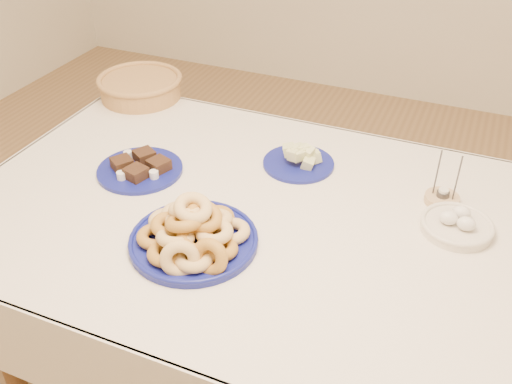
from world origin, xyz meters
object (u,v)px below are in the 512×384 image
donut_platter (193,233)px  egg_bowl (457,225)px  brownie_plate (140,168)px  candle_holder (442,198)px  dining_table (263,241)px  melon_plate (300,159)px  wicker_basket (140,86)px

donut_platter → egg_bowl: donut_platter is taller
brownie_plate → candle_holder: 0.90m
candle_holder → egg_bowl: candle_holder is taller
dining_table → melon_plate: size_ratio=6.84×
egg_bowl → dining_table: bearing=-166.3°
melon_plate → wicker_basket: 0.76m
dining_table → wicker_basket: (-0.71, 0.50, 0.15)m
melon_plate → candle_holder: 0.44m
dining_table → brownie_plate: size_ratio=5.40×
candle_holder → wicker_basket: bearing=167.4°
donut_platter → brownie_plate: bearing=142.3°
dining_table → melon_plate: 0.30m
brownie_plate → wicker_basket: wicker_basket is taller
dining_table → donut_platter: (-0.11, -0.20, 0.15)m
donut_platter → wicker_basket: donut_platter is taller
egg_bowl → brownie_plate: bearing=-175.1°
donut_platter → egg_bowl: size_ratio=2.15×
dining_table → egg_bowl: (0.50, 0.12, 0.13)m
donut_platter → brownie_plate: donut_platter is taller
brownie_plate → egg_bowl: egg_bowl is taller
melon_plate → dining_table: bearing=-93.1°
melon_plate → candle_holder: size_ratio=1.54×
candle_holder → donut_platter: bearing=-141.7°
brownie_plate → donut_platter: bearing=-37.7°
wicker_basket → egg_bowl: size_ratio=1.99×
wicker_basket → egg_bowl: (1.21, -0.38, -0.03)m
donut_platter → melon_plate: 0.48m
donut_platter → candle_holder: size_ratio=2.65×
melon_plate → wicker_basket: size_ratio=0.63×
brownie_plate → melon_plate: bearing=27.1°
dining_table → brownie_plate: bearing=174.2°
donut_platter → melon_plate: donut_platter is taller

